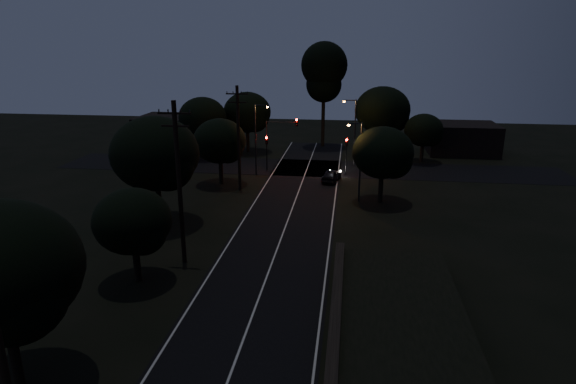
# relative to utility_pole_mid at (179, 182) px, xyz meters

# --- Properties ---
(road_surface) EXTENTS (60.00, 70.00, 0.03)m
(road_surface) POSITION_rel_utility_pole_mid_xyz_m (6.00, 16.12, -5.73)
(road_surface) COLOR black
(road_surface) RESTS_ON ground
(utility_pole_mid) EXTENTS (2.20, 0.30, 11.00)m
(utility_pole_mid) POSITION_rel_utility_pole_mid_xyz_m (0.00, 0.00, 0.00)
(utility_pole_mid) COLOR black
(utility_pole_mid) RESTS_ON ground
(utility_pole_far) EXTENTS (2.20, 0.30, 10.50)m
(utility_pole_far) POSITION_rel_utility_pole_mid_xyz_m (0.00, 17.00, -0.25)
(utility_pole_far) COLOR black
(utility_pole_far) RESTS_ON ground
(tree_left_a) EXTENTS (6.70, 6.70, 8.48)m
(tree_left_a) POSITION_rel_utility_pole_mid_xyz_m (-2.76, -13.14, -0.25)
(tree_left_a) COLOR black
(tree_left_a) RESTS_ON ground
(tree_left_b) EXTENTS (4.76, 4.76, 6.05)m
(tree_left_b) POSITION_rel_utility_pole_mid_xyz_m (-1.83, -3.10, -1.82)
(tree_left_b) COLOR black
(tree_left_b) RESTS_ON ground
(tree_left_c) EXTENTS (7.07, 7.07, 8.93)m
(tree_left_c) POSITION_rel_utility_pole_mid_xyz_m (-4.25, 6.86, 0.04)
(tree_left_c) COLOR black
(tree_left_c) RESTS_ON ground
(tree_left_d) EXTENTS (5.49, 5.49, 6.97)m
(tree_left_d) POSITION_rel_utility_pole_mid_xyz_m (-2.31, 18.89, -1.22)
(tree_left_d) COLOR black
(tree_left_d) RESTS_ON ground
(tree_far_nw) EXTENTS (6.43, 6.43, 8.14)m
(tree_far_nw) POSITION_rel_utility_pole_mid_xyz_m (-2.77, 34.87, -0.47)
(tree_far_nw) COLOR black
(tree_far_nw) RESTS_ON ground
(tree_far_w) EXTENTS (6.13, 6.13, 7.82)m
(tree_far_w) POSITION_rel_utility_pole_mid_xyz_m (-7.78, 30.88, -0.66)
(tree_far_w) COLOR black
(tree_far_w) RESTS_ON ground
(tree_far_ne) EXTENTS (7.17, 7.17, 9.07)m
(tree_far_ne) POSITION_rel_utility_pole_mid_xyz_m (15.25, 34.85, 0.13)
(tree_far_ne) COLOR black
(tree_far_ne) RESTS_ON ground
(tree_far_e) EXTENTS (4.77, 4.77, 6.06)m
(tree_far_e) POSITION_rel_utility_pole_mid_xyz_m (20.17, 31.90, -1.82)
(tree_far_e) COLOR black
(tree_far_e) RESTS_ON ground
(tree_right_a) EXTENTS (5.64, 5.64, 7.16)m
(tree_right_a) POSITION_rel_utility_pole_mid_xyz_m (14.20, 14.89, -1.09)
(tree_right_a) COLOR black
(tree_right_a) RESTS_ON ground
(tall_pine) EXTENTS (6.45, 6.45, 14.66)m
(tall_pine) POSITION_rel_utility_pole_mid_xyz_m (7.00, 40.00, 4.83)
(tall_pine) COLOR black
(tall_pine) RESTS_ON ground
(building_left) EXTENTS (10.00, 8.00, 4.40)m
(building_left) POSITION_rel_utility_pole_mid_xyz_m (-14.00, 37.00, -3.54)
(building_left) COLOR black
(building_left) RESTS_ON ground
(building_right) EXTENTS (9.00, 7.00, 4.00)m
(building_right) POSITION_rel_utility_pole_mid_xyz_m (26.00, 38.00, -3.74)
(building_right) COLOR black
(building_right) RESTS_ON ground
(signal_left) EXTENTS (0.28, 0.35, 4.10)m
(signal_left) POSITION_rel_utility_pole_mid_xyz_m (1.40, 24.99, -2.90)
(signal_left) COLOR black
(signal_left) RESTS_ON ground
(signal_right) EXTENTS (0.28, 0.35, 4.10)m
(signal_right) POSITION_rel_utility_pole_mid_xyz_m (10.60, 24.99, -2.90)
(signal_right) COLOR black
(signal_right) RESTS_ON ground
(signal_mast) EXTENTS (3.70, 0.35, 6.25)m
(signal_mast) POSITION_rel_utility_pole_mid_xyz_m (3.09, 24.99, -1.40)
(signal_mast) COLOR black
(signal_mast) RESTS_ON ground
(streetlight_a) EXTENTS (1.66, 0.26, 8.00)m
(streetlight_a) POSITION_rel_utility_pole_mid_xyz_m (0.69, 23.00, -1.10)
(streetlight_a) COLOR black
(streetlight_a) RESTS_ON ground
(streetlight_b) EXTENTS (1.66, 0.26, 8.00)m
(streetlight_b) POSITION_rel_utility_pole_mid_xyz_m (11.31, 29.00, -1.10)
(streetlight_b) COLOR black
(streetlight_b) RESTS_ON ground
(streetlight_c) EXTENTS (1.46, 0.26, 7.50)m
(streetlight_c) POSITION_rel_utility_pole_mid_xyz_m (11.83, 15.00, -1.39)
(streetlight_c) COLOR black
(streetlight_c) RESTS_ON ground
(car) EXTENTS (2.26, 4.15, 1.34)m
(car) POSITION_rel_utility_pole_mid_xyz_m (9.11, 21.53, -5.07)
(car) COLOR black
(car) RESTS_ON ground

